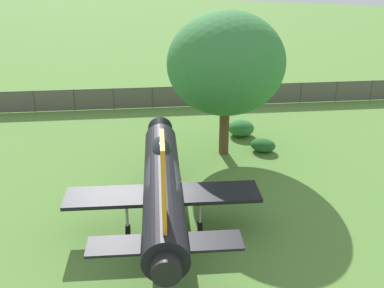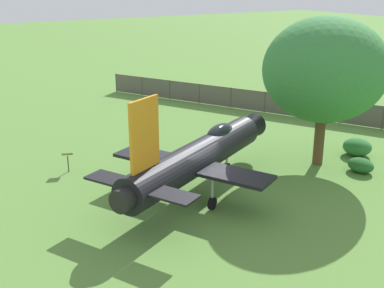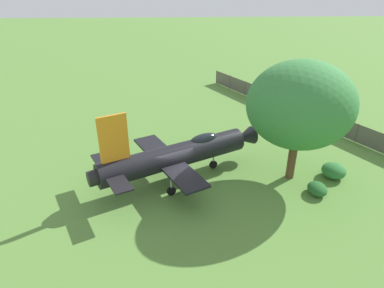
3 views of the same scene
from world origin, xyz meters
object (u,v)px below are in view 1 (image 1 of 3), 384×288
shrub_near_fence (241,128)px  shrub_by_tree (263,145)px  shade_tree (226,63)px  display_jet (162,179)px

shrub_near_fence → shrub_by_tree: size_ratio=1.14×
shade_tree → shrub_by_tree: bearing=28.5°
display_jet → shade_tree: bearing=-28.7°
shade_tree → shrub_near_fence: bearing=87.3°
shade_tree → shrub_by_tree: shade_tree is taller
display_jet → shrub_near_fence: 10.98m
display_jet → shrub_near_fence: bearing=-29.0°
shade_tree → shrub_by_tree: 5.59m
shade_tree → shrub_near_fence: 5.79m
shrub_near_fence → shrub_by_tree: 2.76m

